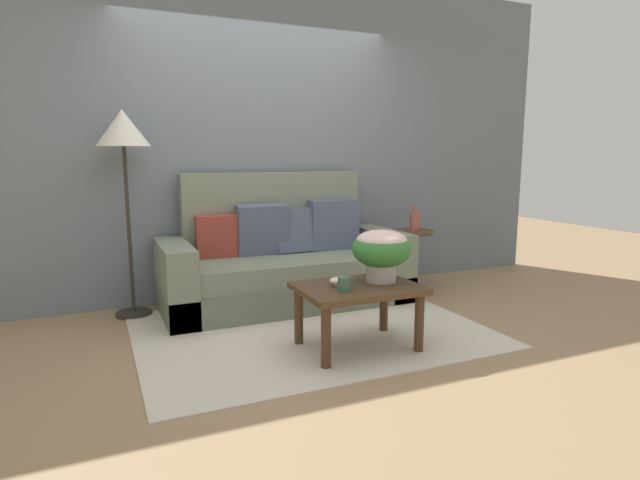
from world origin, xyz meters
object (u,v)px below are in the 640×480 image
coffee_table (358,296)px  coffee_mug (345,284)px  potted_plant (382,249)px  side_table (412,249)px  floor_lamp (123,139)px  snack_bowl (338,281)px  table_vase (415,220)px  couch (285,264)px

coffee_table → coffee_mug: 0.21m
potted_plant → coffee_mug: potted_plant is taller
coffee_table → side_table: 1.72m
floor_lamp → coffee_mug: 2.15m
floor_lamp → snack_bowl: bearing=-47.9°
side_table → coffee_mug: size_ratio=4.64×
table_vase → snack_bowl: bearing=-140.4°
coffee_mug → table_vase: (1.40, 1.28, 0.20)m
side_table → potted_plant: potted_plant is taller
side_table → floor_lamp: size_ratio=0.35×
snack_bowl → coffee_mug: bearing=-96.6°
table_vase → coffee_mug: bearing=-137.6°
snack_bowl → couch: bearing=87.3°
snack_bowl → table_vase: table_vase is taller
potted_plant → coffee_mug: bearing=-159.8°
snack_bowl → floor_lamp: bearing=132.1°
snack_bowl → table_vase: bearing=39.6°
potted_plant → table_vase: bearing=47.6°
side_table → potted_plant: (-1.03, -1.15, 0.27)m
coffee_table → floor_lamp: 2.23m
floor_lamp → coffee_mug: (1.21, -1.50, -0.95)m
side_table → potted_plant: bearing=-131.8°
potted_plant → coffee_table: bearing=-168.2°
floor_lamp → coffee_mug: size_ratio=13.16×
floor_lamp → couch: bearing=-7.0°
couch → coffee_mug: 1.35m
couch → floor_lamp: 1.69m
side_table → coffee_mug: 1.89m
couch → side_table: (1.31, -0.06, 0.05)m
coffee_mug → snack_bowl: 0.14m
couch → potted_plant: 1.28m
couch → coffee_mug: couch is taller
coffee_table → table_vase: size_ratio=3.38×
potted_plant → snack_bowl: (-0.33, 0.01, -0.20)m
potted_plant → table_vase: 1.55m
couch → table_vase: couch is taller
floor_lamp → snack_bowl: floor_lamp is taller
coffee_mug → potted_plant: bearing=20.2°
coffee_mug → table_vase: table_vase is taller
coffee_table → potted_plant: size_ratio=1.97×
side_table → floor_lamp: floor_lamp is taller
couch → snack_bowl: bearing=-92.7°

